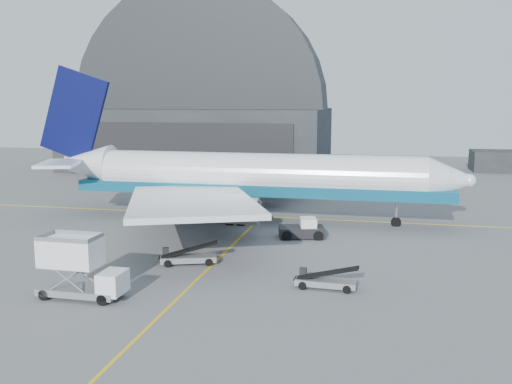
% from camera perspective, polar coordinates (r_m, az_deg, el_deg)
% --- Properties ---
extents(ground, '(200.00, 200.00, 0.00)m').
position_cam_1_polar(ground, '(49.58, -4.20, -7.10)').
color(ground, '#565659').
rests_on(ground, ground).
extents(taxi_lines, '(80.00, 42.12, 0.02)m').
position_cam_1_polar(taxi_lines, '(61.41, -0.82, -3.84)').
color(taxi_lines, gold).
rests_on(taxi_lines, ground).
extents(hangar, '(50.00, 28.30, 28.00)m').
position_cam_1_polar(hangar, '(116.20, -5.52, 7.09)').
color(hangar, black).
rests_on(hangar, ground).
extents(distant_bldg_a, '(14.00, 8.00, 4.00)m').
position_cam_1_polar(distant_bldg_a, '(120.82, 23.95, 1.88)').
color(distant_bldg_a, black).
rests_on(distant_bldg_a, ground).
extents(airliner, '(51.53, 49.97, 18.08)m').
position_cam_1_polar(airliner, '(66.12, -1.41, 1.56)').
color(airliner, white).
rests_on(airliner, ground).
extents(catering_truck, '(6.28, 2.49, 4.30)m').
position_cam_1_polar(catering_truck, '(42.45, -17.32, -7.28)').
color(catering_truck, slate).
rests_on(catering_truck, ground).
extents(pushback_tug, '(4.97, 3.54, 2.09)m').
position_cam_1_polar(pushback_tug, '(58.26, 4.70, -3.81)').
color(pushback_tug, black).
rests_on(pushback_tug, ground).
extents(belt_loader_a, '(5.11, 3.07, 1.92)m').
position_cam_1_polar(belt_loader_a, '(49.37, -6.85, -6.50)').
color(belt_loader_a, slate).
rests_on(belt_loader_a, ground).
extents(belt_loader_b, '(4.83, 1.88, 1.83)m').
position_cam_1_polar(belt_loader_b, '(43.28, 6.94, -8.83)').
color(belt_loader_b, slate).
rests_on(belt_loader_b, ground).
extents(traffic_cone, '(0.39, 0.39, 0.57)m').
position_cam_1_polar(traffic_cone, '(49.90, -4.90, -6.67)').
color(traffic_cone, red).
rests_on(traffic_cone, ground).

